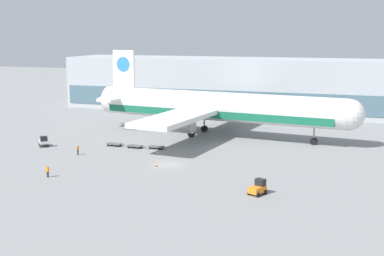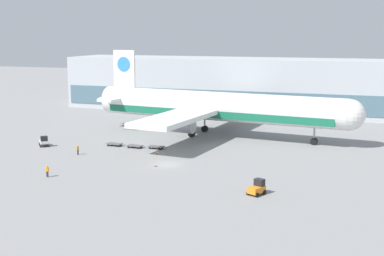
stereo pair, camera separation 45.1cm
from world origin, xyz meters
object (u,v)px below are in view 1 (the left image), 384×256
at_px(baggage_tug_mid, 258,188).
at_px(baggage_dolly_lead, 114,144).
at_px(traffic_cone_far, 158,153).
at_px(baggage_dolly_second, 135,146).
at_px(ground_crew_near, 78,149).
at_px(baggage_tug_foreground, 44,142).
at_px(traffic_cone_near, 156,165).
at_px(ground_crew_far, 48,170).
at_px(airplane_main, 213,107).
at_px(baggage_dolly_third, 156,147).

height_order(baggage_tug_mid, baggage_dolly_lead, baggage_tug_mid).
bearing_deg(baggage_dolly_lead, traffic_cone_far, -17.15).
xyz_separation_m(baggage_dolly_second, ground_crew_near, (-6.88, -8.30, 0.66)).
xyz_separation_m(baggage_tug_foreground, traffic_cone_far, (22.53, 0.50, -0.57)).
bearing_deg(traffic_cone_near, traffic_cone_far, 110.10).
height_order(ground_crew_near, ground_crew_far, ground_crew_far).
bearing_deg(airplane_main, baggage_dolly_second, -116.06).
xyz_separation_m(baggage_dolly_third, traffic_cone_near, (4.91, -11.98, -0.11)).
distance_m(baggage_tug_foreground, traffic_cone_far, 22.54).
distance_m(ground_crew_far, traffic_cone_near, 16.57).
distance_m(baggage_tug_foreground, ground_crew_near, 10.37).
bearing_deg(ground_crew_far, traffic_cone_far, 64.53).
bearing_deg(ground_crew_near, airplane_main, 140.04).
xyz_separation_m(baggage_dolly_second, baggage_dolly_third, (4.00, 0.53, 0.00)).
bearing_deg(traffic_cone_near, ground_crew_near, 168.71).
distance_m(baggage_dolly_second, ground_crew_near, 10.80).
distance_m(baggage_tug_mid, ground_crew_near, 36.21).
xyz_separation_m(airplane_main, baggage_dolly_lead, (-14.43, -15.52, -5.45)).
bearing_deg(baggage_tug_mid, baggage_dolly_third, 71.55).
bearing_deg(traffic_cone_near, baggage_dolly_second, 127.90).
xyz_separation_m(baggage_tug_mid, ground_crew_far, (-30.64, -1.59, 0.19)).
bearing_deg(baggage_tug_foreground, baggage_dolly_third, 63.13).
height_order(baggage_tug_foreground, traffic_cone_far, baggage_tug_foreground).
xyz_separation_m(baggage_tug_foreground, baggage_tug_mid, (43.55, -16.52, 0.00)).
height_order(baggage_dolly_lead, ground_crew_near, ground_crew_near).
distance_m(baggage_tug_mid, baggage_dolly_second, 34.16).
distance_m(baggage_tug_mid, baggage_dolly_lead, 37.82).
bearing_deg(airplane_main, traffic_cone_far, -95.08).
relative_size(baggage_tug_foreground, ground_crew_near, 1.57).
distance_m(ground_crew_near, traffic_cone_near, 16.12).
relative_size(ground_crew_near, ground_crew_far, 0.98).
bearing_deg(ground_crew_far, baggage_tug_mid, 4.86).
bearing_deg(traffic_cone_near, airplane_main, 87.41).
bearing_deg(traffic_cone_far, baggage_tug_mid, -38.99).
bearing_deg(baggage_dolly_third, baggage_tug_mid, -38.43).
xyz_separation_m(ground_crew_near, ground_crew_far, (3.35, -14.06, 0.02)).
distance_m(baggage_dolly_third, ground_crew_near, 14.02).
height_order(baggage_dolly_third, ground_crew_far, ground_crew_far).
bearing_deg(baggage_tug_foreground, airplane_main, 87.03).
bearing_deg(airplane_main, baggage_tug_mid, -58.52).
bearing_deg(ground_crew_far, baggage_dolly_second, 82.92).
xyz_separation_m(baggage_tug_foreground, baggage_dolly_lead, (12.15, 4.56, -0.49)).
distance_m(baggage_tug_foreground, baggage_dolly_third, 20.99).
distance_m(airplane_main, traffic_cone_far, 20.75).
distance_m(airplane_main, baggage_tug_foreground, 33.68).
bearing_deg(baggage_dolly_lead, ground_crew_far, -83.86).
bearing_deg(baggage_tug_foreground, traffic_cone_far, 51.22).
distance_m(baggage_dolly_lead, traffic_cone_near, 17.67).
xyz_separation_m(ground_crew_far, traffic_cone_far, (9.62, 18.60, -0.77)).
height_order(baggage_dolly_third, traffic_cone_near, traffic_cone_near).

